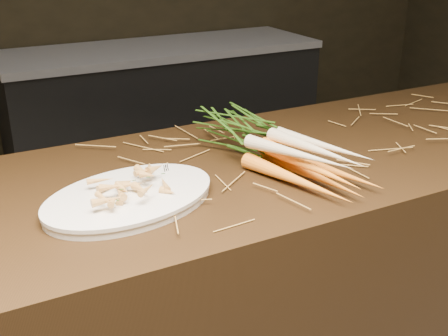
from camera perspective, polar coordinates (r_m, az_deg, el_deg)
The scene contains 7 objects.
main_counter at distance 1.75m, azimuth 8.20°, elevation -11.98°, with size 2.40×0.70×0.90m, color black.
back_counter at distance 3.40m, azimuth -6.13°, elevation 5.32°, with size 1.82×0.62×0.84m.
straw_bedding at distance 1.54m, azimuth 9.15°, elevation 2.17°, with size 1.40×0.60×0.02m, color #A77D32, non-canonical shape.
root_veg_bunch at distance 1.43m, azimuth 3.83°, elevation 2.70°, with size 0.29×0.60×0.11m.
serving_platter at distance 1.24m, azimuth -9.55°, elevation -3.13°, with size 0.39×0.26×0.02m, color white, non-canonical shape.
roasted_veg_heap at distance 1.22m, azimuth -9.64°, elevation -1.78°, with size 0.19×0.14×0.04m, color #A27535, non-canonical shape.
serving_fork at distance 1.29m, azimuth -3.96°, elevation -1.12°, with size 0.01×0.15×0.00m, color silver.
Camera 1 is at (-0.88, -0.84, 1.45)m, focal length 45.00 mm.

